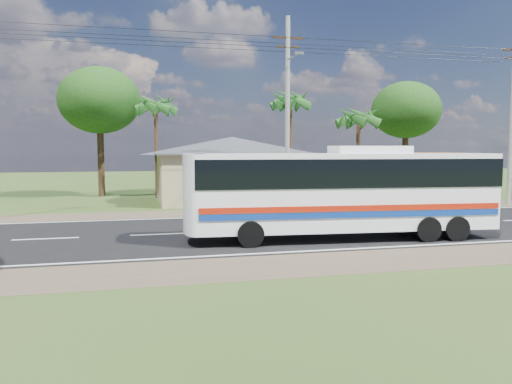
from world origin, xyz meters
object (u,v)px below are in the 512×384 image
(waiting_shed, at_px, (423,162))
(coach_bus, at_px, (345,186))
(motorcycle, at_px, (229,201))
(person, at_px, (484,193))

(waiting_shed, relative_size, coach_bus, 0.43)
(motorcycle, height_order, person, person)
(coach_bus, relative_size, motorcycle, 6.17)
(coach_bus, height_order, motorcycle, coach_bus)
(coach_bus, bearing_deg, person, 35.85)
(waiting_shed, relative_size, person, 2.81)
(motorcycle, xyz_separation_m, person, (15.02, -2.90, 0.41))
(motorcycle, distance_m, person, 15.30)
(coach_bus, bearing_deg, waiting_shed, 51.52)
(coach_bus, xyz_separation_m, motorcycle, (-2.77, 10.36, -1.60))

